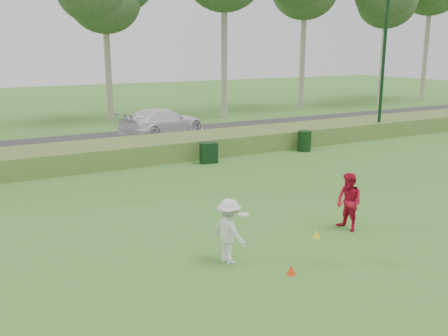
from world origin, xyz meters
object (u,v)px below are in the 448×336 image
trash_bin (304,141)px  car_right (162,122)px  lamp_post (385,39)px  utility_cabinet (209,153)px  cone_orange (291,270)px  player_red (349,202)px  player_white (229,231)px  cone_yellow (316,234)px

trash_bin → car_right: bearing=122.7°
lamp_post → utility_cabinet: (-11.64, -1.15, -5.12)m
car_right → trash_bin: bearing=-168.0°
cone_orange → player_red: bearing=27.0°
utility_cabinet → trash_bin: size_ratio=0.91×
player_white → utility_cabinet: size_ratio=1.72×
player_red → trash_bin: size_ratio=1.63×
cone_orange → car_right: size_ratio=0.04×
player_white → cone_yellow: 3.01m
utility_cabinet → trash_bin: trash_bin is taller
trash_bin → car_right: 8.83m
trash_bin → player_white: bearing=-134.7°
player_red → trash_bin: (5.75, 9.63, -0.33)m
lamp_post → player_white: bearing=-145.5°
car_right → utility_cabinet: bearing=153.8°
utility_cabinet → player_red: bearing=-80.5°
player_white → cone_orange: (0.94, -1.30, -0.70)m
lamp_post → player_white: 20.00m
cone_yellow → cone_orange: bearing=-142.0°
player_red → utility_cabinet: (0.27, 9.53, -0.37)m
player_red → car_right: size_ratio=0.31×
player_white → player_red: (4.11, 0.32, 0.03)m
lamp_post → trash_bin: (-6.15, -1.05, -5.08)m
lamp_post → cone_yellow: (-13.10, -10.75, -5.48)m
car_right → cone_orange: bearing=146.7°
lamp_post → player_white: lamp_post is taller
cone_yellow → utility_cabinet: size_ratio=0.25×
lamp_post → cone_orange: lamp_post is taller
lamp_post → player_red: size_ratio=4.85×
cone_yellow → car_right: car_right is taller
cone_orange → utility_cabinet: bearing=72.9°
player_white → cone_orange: 1.75m
utility_cabinet → trash_bin: (5.48, 0.10, 0.05)m
lamp_post → cone_yellow: lamp_post is taller
car_right → cone_yellow: bearing=152.0°
utility_cabinet → car_right: bearing=95.7°
lamp_post → trash_bin: bearing=-170.3°
trash_bin → car_right: (-4.77, 7.42, 0.34)m
player_white → utility_cabinet: 10.78m
player_white → utility_cabinet: player_white is taller
lamp_post → cone_yellow: bearing=-140.6°
player_white → trash_bin: (9.86, 9.94, -0.30)m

